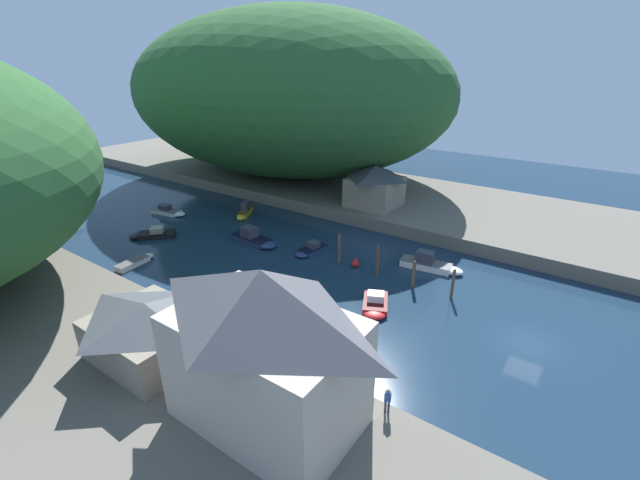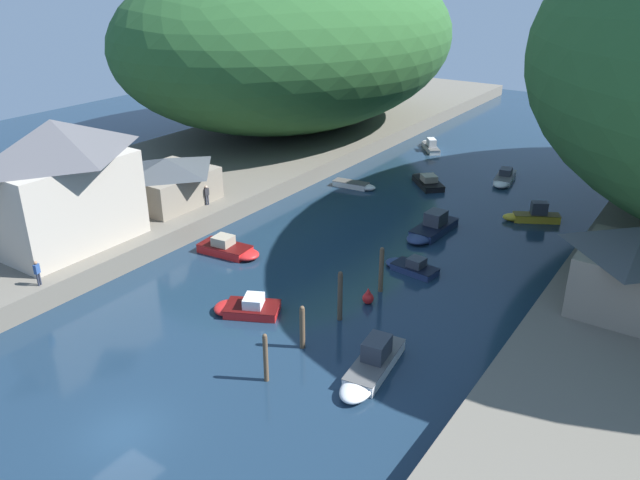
{
  "view_description": "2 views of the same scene",
  "coord_description": "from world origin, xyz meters",
  "px_view_note": "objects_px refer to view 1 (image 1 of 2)",
  "views": [
    {
      "loc": [
        -30.7,
        -2.29,
        19.97
      ],
      "look_at": [
        2.63,
        21.1,
        2.32
      ],
      "focal_mm": 24.0,
      "sensor_mm": 36.0,
      "label": 1
    },
    {
      "loc": [
        20.76,
        -13.91,
        20.49
      ],
      "look_at": [
        -2.09,
        19.72,
        2.23
      ],
      "focal_mm": 35.0,
      "sensor_mm": 36.0,
      "label": 2
    }
  ],
  "objects_px": {
    "boat_small_dinghy": "(152,234)",
    "boat_moored_right": "(271,318)",
    "boat_far_upstream": "(169,211)",
    "boat_far_right_bank": "(137,261)",
    "waterfront_building": "(265,347)",
    "person_on_quay": "(388,399)",
    "boat_mid_channel": "(58,226)",
    "boat_near_quay": "(311,250)",
    "channel_buoy_near": "(355,263)",
    "person_by_boathouse": "(177,313)",
    "right_bank_cottage": "(375,185)",
    "boat_yellow_tender": "(431,264)",
    "boat_white_cruiser": "(375,305)",
    "boat_red_skiff": "(254,239)",
    "boathouse_shed": "(149,328)",
    "boat_navy_launch": "(244,212)"
  },
  "relations": [
    {
      "from": "boat_far_upstream",
      "to": "boat_moored_right",
      "type": "bearing_deg",
      "value": 58.38
    },
    {
      "from": "boat_small_dinghy",
      "to": "person_on_quay",
      "type": "xyz_separation_m",
      "value": [
        -10.01,
        -36.05,
        2.19
      ]
    },
    {
      "from": "boat_small_dinghy",
      "to": "boat_near_quay",
      "type": "distance_m",
      "value": 19.5
    },
    {
      "from": "boat_far_upstream",
      "to": "channel_buoy_near",
      "type": "distance_m",
      "value": 28.92
    },
    {
      "from": "boat_yellow_tender",
      "to": "person_by_boathouse",
      "type": "xyz_separation_m",
      "value": [
        -22.3,
        10.93,
        2.02
      ]
    },
    {
      "from": "boat_moored_right",
      "to": "person_on_quay",
      "type": "height_order",
      "value": "person_on_quay"
    },
    {
      "from": "person_by_boathouse",
      "to": "boat_far_upstream",
      "type": "bearing_deg",
      "value": -20.58
    },
    {
      "from": "waterfront_building",
      "to": "person_by_boathouse",
      "type": "relative_size",
      "value": 6.14
    },
    {
      "from": "boat_navy_launch",
      "to": "boat_mid_channel",
      "type": "bearing_deg",
      "value": 17.86
    },
    {
      "from": "boathouse_shed",
      "to": "boat_navy_launch",
      "type": "bearing_deg",
      "value": 33.24
    },
    {
      "from": "boat_small_dinghy",
      "to": "boat_moored_right",
      "type": "relative_size",
      "value": 1.0
    },
    {
      "from": "waterfront_building",
      "to": "boat_small_dinghy",
      "type": "distance_m",
      "value": 34.39
    },
    {
      "from": "boat_navy_launch",
      "to": "boat_red_skiff",
      "type": "distance_m",
      "value": 9.48
    },
    {
      "from": "boat_yellow_tender",
      "to": "boat_far_right_bank",
      "type": "relative_size",
      "value": 1.43
    },
    {
      "from": "boat_mid_channel",
      "to": "boat_far_right_bank",
      "type": "height_order",
      "value": "boat_mid_channel"
    },
    {
      "from": "boat_mid_channel",
      "to": "boat_near_quay",
      "type": "height_order",
      "value": "boat_mid_channel"
    },
    {
      "from": "channel_buoy_near",
      "to": "person_on_quay",
      "type": "distance_m",
      "value": 21.13
    },
    {
      "from": "boat_far_upstream",
      "to": "channel_buoy_near",
      "type": "bearing_deg",
      "value": 82.33
    },
    {
      "from": "person_on_quay",
      "to": "boat_red_skiff",
      "type": "bearing_deg",
      "value": -52.09
    },
    {
      "from": "boat_mid_channel",
      "to": "boat_far_right_bank",
      "type": "bearing_deg",
      "value": -129.07
    },
    {
      "from": "boat_moored_right",
      "to": "person_by_boathouse",
      "type": "relative_size",
      "value": 3.05
    },
    {
      "from": "channel_buoy_near",
      "to": "boat_near_quay",
      "type": "bearing_deg",
      "value": 88.52
    },
    {
      "from": "boat_navy_launch",
      "to": "boat_near_quay",
      "type": "bearing_deg",
      "value": 133.87
    },
    {
      "from": "boat_navy_launch",
      "to": "boat_far_right_bank",
      "type": "bearing_deg",
      "value": 64.45
    },
    {
      "from": "person_on_quay",
      "to": "boat_mid_channel",
      "type": "bearing_deg",
      "value": -25.58
    },
    {
      "from": "boat_yellow_tender",
      "to": "right_bank_cottage",
      "type": "bearing_deg",
      "value": -137.72
    },
    {
      "from": "boat_far_upstream",
      "to": "boathouse_shed",
      "type": "bearing_deg",
      "value": 42.03
    },
    {
      "from": "boat_far_right_bank",
      "to": "waterfront_building",
      "type": "bearing_deg",
      "value": -25.11
    },
    {
      "from": "boat_near_quay",
      "to": "boat_navy_launch",
      "type": "height_order",
      "value": "boat_navy_launch"
    },
    {
      "from": "boat_yellow_tender",
      "to": "person_on_quay",
      "type": "bearing_deg",
      "value": 7.45
    },
    {
      "from": "right_bank_cottage",
      "to": "boathouse_shed",
      "type": "bearing_deg",
      "value": -175.71
    },
    {
      "from": "waterfront_building",
      "to": "boat_far_right_bank",
      "type": "relative_size",
      "value": 2.31
    },
    {
      "from": "boathouse_shed",
      "to": "boat_yellow_tender",
      "type": "distance_m",
      "value": 27.37
    },
    {
      "from": "boat_far_upstream",
      "to": "boat_far_right_bank",
      "type": "bearing_deg",
      "value": 31.18
    },
    {
      "from": "boathouse_shed",
      "to": "boat_white_cruiser",
      "type": "height_order",
      "value": "boathouse_shed"
    },
    {
      "from": "boat_navy_launch",
      "to": "boat_white_cruiser",
      "type": "xyz_separation_m",
      "value": [
        -10.31,
        -25.48,
        -0.14
      ]
    },
    {
      "from": "boathouse_shed",
      "to": "boat_mid_channel",
      "type": "xyz_separation_m",
      "value": [
        9.15,
        32.69,
        -3.15
      ]
    },
    {
      "from": "waterfront_building",
      "to": "boat_moored_right",
      "type": "distance_m",
      "value": 12.9
    },
    {
      "from": "boathouse_shed",
      "to": "boat_mid_channel",
      "type": "bearing_deg",
      "value": 74.37
    },
    {
      "from": "channel_buoy_near",
      "to": "person_by_boathouse",
      "type": "distance_m",
      "value": 18.95
    },
    {
      "from": "waterfront_building",
      "to": "person_by_boathouse",
      "type": "height_order",
      "value": "waterfront_building"
    },
    {
      "from": "waterfront_building",
      "to": "channel_buoy_near",
      "type": "distance_m",
      "value": 23.0
    },
    {
      "from": "boat_yellow_tender",
      "to": "boat_near_quay",
      "type": "distance_m",
      "value": 12.93
    },
    {
      "from": "boat_red_skiff",
      "to": "person_by_boathouse",
      "type": "xyz_separation_m",
      "value": [
        -16.87,
        -8.31,
        2.04
      ]
    },
    {
      "from": "boat_far_upstream",
      "to": "right_bank_cottage",
      "type": "bearing_deg",
      "value": 114.03
    },
    {
      "from": "right_bank_cottage",
      "to": "channel_buoy_near",
      "type": "height_order",
      "value": "right_bank_cottage"
    },
    {
      "from": "boat_small_dinghy",
      "to": "boat_far_upstream",
      "type": "distance_m",
      "value": 7.98
    },
    {
      "from": "boat_small_dinghy",
      "to": "boat_navy_launch",
      "type": "bearing_deg",
      "value": -62.7
    },
    {
      "from": "right_bank_cottage",
      "to": "boat_white_cruiser",
      "type": "xyz_separation_m",
      "value": [
        -20.22,
        -11.16,
        -3.94
      ]
    },
    {
      "from": "boat_far_right_bank",
      "to": "boat_white_cruiser",
      "type": "xyz_separation_m",
      "value": [
        6.64,
        -24.41,
        0.11
      ]
    }
  ]
}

